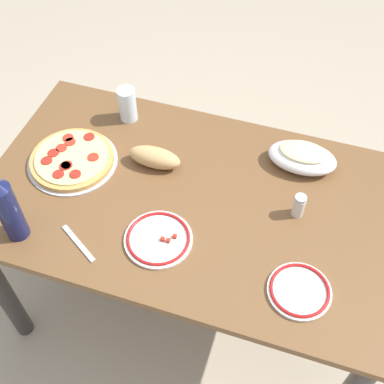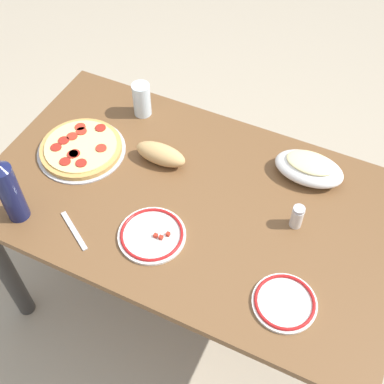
# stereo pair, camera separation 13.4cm
# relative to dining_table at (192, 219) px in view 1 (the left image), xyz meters

# --- Properties ---
(ground_plane) EXTENTS (8.00, 8.00, 0.00)m
(ground_plane) POSITION_rel_dining_table_xyz_m (0.00, 0.00, -0.63)
(ground_plane) COLOR tan
(ground_plane) RESTS_ON ground
(dining_table) EXTENTS (1.42, 0.83, 0.76)m
(dining_table) POSITION_rel_dining_table_xyz_m (0.00, 0.00, 0.00)
(dining_table) COLOR brown
(dining_table) RESTS_ON ground
(pepperoni_pizza) EXTENTS (0.32, 0.32, 0.03)m
(pepperoni_pizza) POSITION_rel_dining_table_xyz_m (-0.45, 0.02, 0.14)
(pepperoni_pizza) COLOR #B7B7BC
(pepperoni_pizza) RESTS_ON dining_table
(baked_pasta_dish) EXTENTS (0.24, 0.15, 0.08)m
(baked_pasta_dish) POSITION_rel_dining_table_xyz_m (0.32, 0.26, 0.16)
(baked_pasta_dish) COLOR white
(baked_pasta_dish) RESTS_ON dining_table
(wine_bottle) EXTENTS (0.07, 0.07, 0.32)m
(wine_bottle) POSITION_rel_dining_table_xyz_m (-0.48, -0.31, 0.26)
(wine_bottle) COLOR #141942
(wine_bottle) RESTS_ON dining_table
(water_glass) EXTENTS (0.07, 0.07, 0.14)m
(water_glass) POSITION_rel_dining_table_xyz_m (-0.35, 0.29, 0.19)
(water_glass) COLOR silver
(water_glass) RESTS_ON dining_table
(side_plate_near) EXTENTS (0.19, 0.19, 0.02)m
(side_plate_near) POSITION_rel_dining_table_xyz_m (0.41, -0.24, 0.13)
(side_plate_near) COLOR white
(side_plate_near) RESTS_ON dining_table
(side_plate_far) EXTENTS (0.22, 0.22, 0.02)m
(side_plate_far) POSITION_rel_dining_table_xyz_m (-0.05, -0.20, 0.13)
(side_plate_far) COLOR white
(side_plate_far) RESTS_ON dining_table
(bread_loaf) EXTENTS (0.19, 0.08, 0.07)m
(bread_loaf) POSITION_rel_dining_table_xyz_m (-0.17, 0.10, 0.16)
(bread_loaf) COLOR tan
(bread_loaf) RESTS_ON dining_table
(spice_shaker) EXTENTS (0.04, 0.04, 0.09)m
(spice_shaker) POSITION_rel_dining_table_xyz_m (0.35, 0.04, 0.17)
(spice_shaker) COLOR silver
(spice_shaker) RESTS_ON dining_table
(fork_left) EXTENTS (0.15, 0.10, 0.00)m
(fork_left) POSITION_rel_dining_table_xyz_m (-0.28, -0.28, 0.13)
(fork_left) COLOR #B7B7BC
(fork_left) RESTS_ON dining_table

